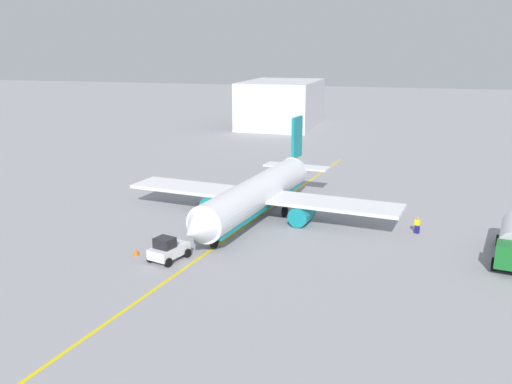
% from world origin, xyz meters
% --- Properties ---
extents(ground_plane, '(400.00, 400.00, 0.00)m').
position_xyz_m(ground_plane, '(0.00, 0.00, 0.00)').
color(ground_plane, '#939399').
extents(airplane, '(30.90, 31.30, 9.60)m').
position_xyz_m(airplane, '(-0.50, 0.07, 2.62)').
color(airplane, white).
rests_on(airplane, ground).
extents(pushback_tug, '(4.02, 3.16, 2.20)m').
position_xyz_m(pushback_tug, '(13.71, -4.25, 1.01)').
color(pushback_tug, silver).
rests_on(pushback_tug, ground).
extents(refueling_worker, '(0.52, 0.61, 1.71)m').
position_xyz_m(refueling_worker, '(0.38, 16.95, 0.82)').
color(refueling_worker, navy).
rests_on(refueling_worker, ground).
extents(safety_cone_nose, '(0.58, 0.58, 0.64)m').
position_xyz_m(safety_cone_nose, '(13.38, -7.56, 0.32)').
color(safety_cone_nose, '#F2590F').
rests_on(safety_cone_nose, ground).
extents(distant_hangar, '(23.81, 16.37, 10.39)m').
position_xyz_m(distant_hangar, '(-69.63, -13.16, 5.19)').
color(distant_hangar, silver).
rests_on(distant_hangar, ground).
extents(taxi_line_marking, '(69.21, 10.10, 0.01)m').
position_xyz_m(taxi_line_marking, '(0.00, 0.00, 0.01)').
color(taxi_line_marking, yellow).
rests_on(taxi_line_marking, ground).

